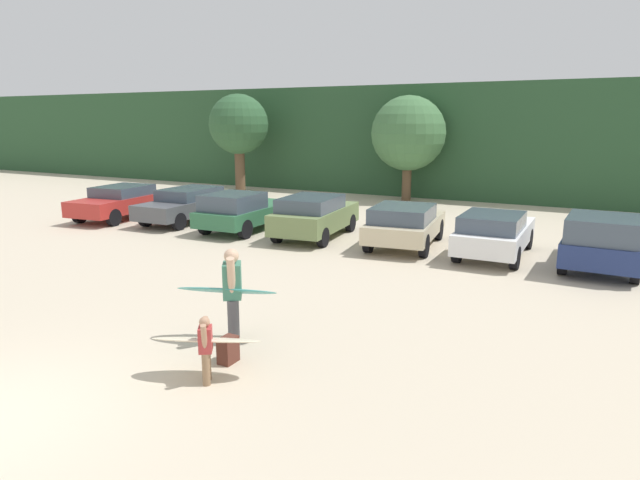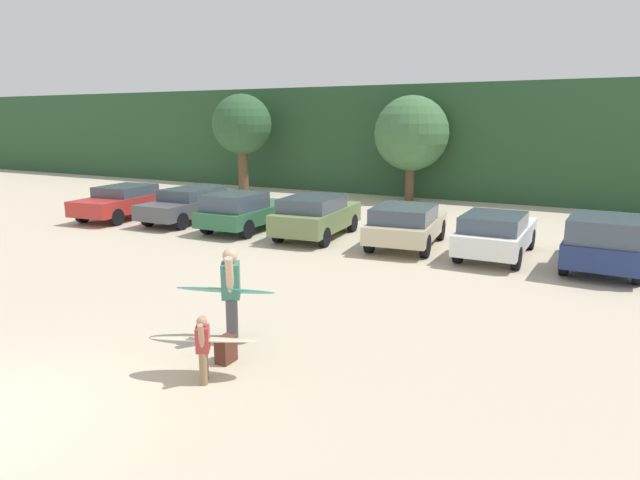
{
  "view_description": "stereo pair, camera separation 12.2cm",
  "coord_description": "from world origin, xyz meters",
  "px_view_note": "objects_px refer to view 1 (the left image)",
  "views": [
    {
      "loc": [
        7.25,
        -3.81,
        4.05
      ],
      "look_at": [
        1.32,
        7.43,
        1.25
      ],
      "focal_mm": 30.73,
      "sensor_mm": 36.0,
      "label": 1
    },
    {
      "loc": [
        7.36,
        -3.75,
        4.05
      ],
      "look_at": [
        1.32,
        7.43,
        1.25
      ],
      "focal_mm": 30.73,
      "sensor_mm": 36.0,
      "label": 2
    }
  ],
  "objects_px": {
    "parked_car_dark_gray": "(188,204)",
    "surfboard_teal": "(227,291)",
    "parked_car_olive_green": "(314,215)",
    "person_adult": "(233,290)",
    "parked_car_champagne": "(405,224)",
    "parked_car_white": "(494,233)",
    "parked_car_red": "(123,201)",
    "backpack_dropped": "(228,350)",
    "parked_car_forest_green": "(243,210)",
    "parked_car_navy": "(603,241)",
    "person_child": "(206,346)",
    "surfboard_cream": "(206,340)"
  },
  "relations": [
    {
      "from": "parked_car_dark_gray",
      "to": "surfboard_teal",
      "type": "height_order",
      "value": "parked_car_dark_gray"
    },
    {
      "from": "parked_car_olive_green",
      "to": "person_adult",
      "type": "bearing_deg",
      "value": -166.55
    },
    {
      "from": "parked_car_dark_gray",
      "to": "parked_car_champagne",
      "type": "bearing_deg",
      "value": -93.01
    },
    {
      "from": "parked_car_white",
      "to": "parked_car_dark_gray",
      "type": "bearing_deg",
      "value": 88.93
    },
    {
      "from": "parked_car_red",
      "to": "parked_car_dark_gray",
      "type": "height_order",
      "value": "parked_car_red"
    },
    {
      "from": "parked_car_red",
      "to": "parked_car_olive_green",
      "type": "bearing_deg",
      "value": -94.14
    },
    {
      "from": "parked_car_champagne",
      "to": "backpack_dropped",
      "type": "xyz_separation_m",
      "value": [
        0.26,
        -9.72,
        -0.53
      ]
    },
    {
      "from": "surfboard_teal",
      "to": "person_adult",
      "type": "bearing_deg",
      "value": 179.61
    },
    {
      "from": "parked_car_olive_green",
      "to": "parked_car_white",
      "type": "xyz_separation_m",
      "value": [
        6.09,
        0.12,
        -0.06
      ]
    },
    {
      "from": "parked_car_forest_green",
      "to": "parked_car_navy",
      "type": "bearing_deg",
      "value": -91.18
    },
    {
      "from": "parked_car_navy",
      "to": "person_adult",
      "type": "distance_m",
      "value": 10.57
    },
    {
      "from": "person_child",
      "to": "surfboard_cream",
      "type": "xyz_separation_m",
      "value": [
        -0.11,
        0.15,
        0.02
      ]
    },
    {
      "from": "parked_car_red",
      "to": "surfboard_cream",
      "type": "bearing_deg",
      "value": -134.68
    },
    {
      "from": "parked_car_champagne",
      "to": "backpack_dropped",
      "type": "height_order",
      "value": "parked_car_champagne"
    },
    {
      "from": "backpack_dropped",
      "to": "parked_car_dark_gray",
      "type": "bearing_deg",
      "value": 133.81
    },
    {
      "from": "parked_car_red",
      "to": "parked_car_white",
      "type": "bearing_deg",
      "value": -94.6
    },
    {
      "from": "parked_car_olive_green",
      "to": "parked_car_navy",
      "type": "distance_m",
      "value": 8.98
    },
    {
      "from": "surfboard_teal",
      "to": "surfboard_cream",
      "type": "distance_m",
      "value": 1.55
    },
    {
      "from": "parked_car_dark_gray",
      "to": "backpack_dropped",
      "type": "xyz_separation_m",
      "value": [
        9.49,
        -9.89,
        -0.51
      ]
    },
    {
      "from": "parked_car_white",
      "to": "parked_car_champagne",
      "type": "bearing_deg",
      "value": 89.93
    },
    {
      "from": "person_child",
      "to": "surfboard_cream",
      "type": "distance_m",
      "value": 0.18
    },
    {
      "from": "surfboard_cream",
      "to": "backpack_dropped",
      "type": "bearing_deg",
      "value": -110.01
    },
    {
      "from": "parked_car_dark_gray",
      "to": "parked_car_olive_green",
      "type": "distance_m",
      "value": 5.97
    },
    {
      "from": "person_adult",
      "to": "person_child",
      "type": "xyz_separation_m",
      "value": [
        0.63,
        -1.56,
        -0.38
      ]
    },
    {
      "from": "parked_car_olive_green",
      "to": "parked_car_white",
      "type": "bearing_deg",
      "value": -94.49
    },
    {
      "from": "parked_car_red",
      "to": "backpack_dropped",
      "type": "xyz_separation_m",
      "value": [
        12.45,
        -9.25,
        -0.51
      ]
    },
    {
      "from": "parked_car_white",
      "to": "parked_car_red",
      "type": "bearing_deg",
      "value": 91.53
    },
    {
      "from": "parked_car_white",
      "to": "person_child",
      "type": "distance_m",
      "value": 10.75
    },
    {
      "from": "parked_car_white",
      "to": "surfboard_cream",
      "type": "relative_size",
      "value": 2.33
    },
    {
      "from": "parked_car_dark_gray",
      "to": "parked_car_forest_green",
      "type": "xyz_separation_m",
      "value": [
        3.06,
        -0.46,
        0.03
      ]
    },
    {
      "from": "person_child",
      "to": "surfboard_cream",
      "type": "bearing_deg",
      "value": -87.17
    },
    {
      "from": "parked_car_navy",
      "to": "person_child",
      "type": "xyz_separation_m",
      "value": [
        -5.31,
        -10.31,
        -0.2
      ]
    },
    {
      "from": "surfboard_cream",
      "to": "backpack_dropped",
      "type": "xyz_separation_m",
      "value": [
        -0.04,
        0.6,
        -0.41
      ]
    },
    {
      "from": "parked_car_olive_green",
      "to": "backpack_dropped",
      "type": "height_order",
      "value": "parked_car_olive_green"
    },
    {
      "from": "parked_car_red",
      "to": "parked_car_navy",
      "type": "xyz_separation_m",
      "value": [
        17.91,
        0.31,
        0.08
      ]
    },
    {
      "from": "parked_car_red",
      "to": "parked_car_olive_green",
      "type": "height_order",
      "value": "parked_car_olive_green"
    },
    {
      "from": "person_adult",
      "to": "surfboard_teal",
      "type": "height_order",
      "value": "person_adult"
    },
    {
      "from": "parked_car_navy",
      "to": "surfboard_cream",
      "type": "distance_m",
      "value": 11.51
    },
    {
      "from": "parked_car_dark_gray",
      "to": "parked_car_white",
      "type": "height_order",
      "value": "parked_car_white"
    },
    {
      "from": "parked_car_navy",
      "to": "person_adult",
      "type": "relative_size",
      "value": 2.28
    },
    {
      "from": "surfboard_cream",
      "to": "parked_car_navy",
      "type": "bearing_deg",
      "value": -141.79
    },
    {
      "from": "parked_car_dark_gray",
      "to": "person_adult",
      "type": "distance_m",
      "value": 12.79
    },
    {
      "from": "parked_car_champagne",
      "to": "parked_car_navy",
      "type": "distance_m",
      "value": 5.71
    },
    {
      "from": "parked_car_forest_green",
      "to": "parked_car_white",
      "type": "xyz_separation_m",
      "value": [
        8.99,
        0.3,
        -0.03
      ]
    },
    {
      "from": "parked_car_dark_gray",
      "to": "parked_car_white",
      "type": "distance_m",
      "value": 12.05
    },
    {
      "from": "parked_car_red",
      "to": "parked_car_forest_green",
      "type": "bearing_deg",
      "value": -94.71
    },
    {
      "from": "parked_car_white",
      "to": "backpack_dropped",
      "type": "height_order",
      "value": "parked_car_white"
    },
    {
      "from": "parked_car_dark_gray",
      "to": "person_child",
      "type": "relative_size",
      "value": 4.19
    },
    {
      "from": "person_adult",
      "to": "surfboard_cream",
      "type": "height_order",
      "value": "person_adult"
    },
    {
      "from": "parked_car_white",
      "to": "parked_car_navy",
      "type": "distance_m",
      "value": 2.9
    }
  ]
}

